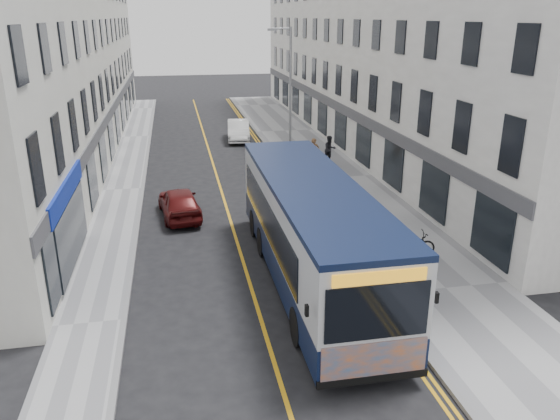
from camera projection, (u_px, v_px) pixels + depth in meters
name	position (u px, v px, depth m)	size (l,w,h in m)	color
ground	(252.00, 291.00, 17.96)	(140.00, 140.00, 0.00)	black
pavement_east	(333.00, 178.00, 30.16)	(4.50, 64.00, 0.12)	#959698
pavement_west	(123.00, 190.00, 28.13)	(2.00, 64.00, 0.12)	#959698
kerb_east	(293.00, 180.00, 29.75)	(0.18, 64.00, 0.13)	slate
kerb_west	(143.00, 189.00, 28.31)	(0.18, 64.00, 0.13)	slate
road_centre_line	(220.00, 186.00, 29.05)	(0.12, 64.00, 0.01)	orange
road_dbl_yellow_inner	(285.00, 182.00, 29.69)	(0.10, 64.00, 0.01)	orange
road_dbl_yellow_outer	(289.00, 182.00, 29.73)	(0.10, 64.00, 0.01)	orange
terrace_east	(373.00, 47.00, 37.25)	(6.00, 46.00, 13.00)	white
terrace_west	(57.00, 51.00, 33.56)	(6.00, 46.00, 13.00)	silver
streetlamp	(289.00, 95.00, 30.18)	(1.32, 0.18, 8.00)	gray
city_bus	(311.00, 228.00, 18.01)	(2.83, 12.13, 3.53)	#0B1533
bicycle	(411.00, 245.00, 20.05)	(0.65, 1.86, 0.98)	black
pedestrian_near	(314.00, 152.00, 32.16)	(0.60, 0.40, 1.65)	brown
pedestrian_far	(330.00, 149.00, 32.81)	(0.80, 0.63, 1.66)	black
car_white	(238.00, 130.00, 39.42)	(1.51, 4.34, 1.43)	silver
car_maroon	(179.00, 202.00, 24.34)	(1.62, 4.02, 1.37)	#4D0C0C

